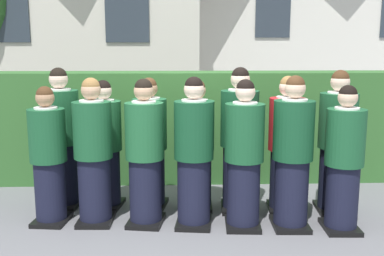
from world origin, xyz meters
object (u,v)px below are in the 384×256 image
student_front_row_3 (194,156)px  student_front_row_6 (344,163)px  student_front_row_1 (93,155)px  student_front_row_2 (145,156)px  student_rear_row_2 (150,147)px  student_front_row_4 (244,158)px  student_front_row_5 (293,157)px  student_rear_row_0 (62,141)px  student_rear_row_3 (197,148)px  student_front_row_0 (49,159)px  student_rear_row_1 (105,148)px  student_rear_row_4 (239,143)px  student_rear_row_6 (337,145)px  student_in_red_blazer (286,148)px

student_front_row_3 → student_front_row_6: size_ratio=1.05×
student_front_row_1 → student_front_row_2: student_front_row_1 is taller
student_front_row_2 → student_rear_row_2: bearing=87.2°
student_rear_row_2 → student_front_row_4: bearing=-32.6°
student_front_row_2 → student_front_row_6: bearing=-6.9°
student_front_row_5 → student_rear_row_0: (-2.65, 0.78, 0.02)m
student_rear_row_3 → student_front_row_0: bearing=-166.4°
student_rear_row_2 → student_rear_row_3: student_rear_row_2 is taller
student_front_row_1 → student_rear_row_1: size_ratio=1.04×
student_rear_row_1 → student_rear_row_4: (1.62, -0.16, 0.08)m
student_front_row_4 → student_rear_row_2: bearing=147.4°
student_rear_row_0 → student_rear_row_1: (0.54, -0.06, -0.07)m
student_front_row_1 → student_rear_row_0: bearing=130.5°
student_front_row_1 → student_front_row_6: student_front_row_1 is taller
student_front_row_4 → student_rear_row_3: (-0.48, 0.61, -0.02)m
student_front_row_5 → student_front_row_6: size_ratio=1.06×
student_front_row_6 → student_rear_row_1: student_front_row_6 is taller
student_rear_row_2 → student_rear_row_3: 0.58m
student_front_row_6 → student_rear_row_6: bearing=78.0°
student_rear_row_0 → student_rear_row_3: student_rear_row_0 is taller
student_rear_row_3 → student_in_red_blazer: size_ratio=0.97×
student_rear_row_1 → student_rear_row_4: 1.63m
student_front_row_2 → student_front_row_4: 1.08m
student_front_row_2 → student_front_row_4: size_ratio=1.00×
student_rear_row_1 → student_rear_row_3: student_rear_row_3 is taller
student_front_row_6 → student_front_row_3: bearing=172.9°
student_rear_row_6 → student_rear_row_0: bearing=174.6°
student_front_row_2 → student_front_row_1: bearing=174.6°
student_front_row_2 → student_rear_row_3: size_ratio=1.03×
student_front_row_1 → student_front_row_2: (0.57, -0.05, -0.00)m
student_front_row_1 → student_rear_row_1: (0.05, 0.50, -0.03)m
student_front_row_1 → student_rear_row_2: (0.60, 0.49, -0.02)m
student_front_row_1 → student_front_row_3: student_front_row_3 is taller
student_rear_row_0 → student_rear_row_3: (1.65, -0.15, -0.07)m
student_rear_row_4 → student_rear_row_3: bearing=171.0°
student_front_row_2 → student_rear_row_4: 1.17m
student_front_row_6 → student_in_red_blazer: bearing=127.4°
student_front_row_4 → student_rear_row_2: size_ratio=1.02×
student_rear_row_4 → student_front_row_0: bearing=-171.5°
student_front_row_1 → student_front_row_5: student_front_row_5 is taller
student_front_row_0 → student_front_row_3: (1.61, -0.13, 0.05)m
student_front_row_5 → student_front_row_3: bearing=174.7°
student_front_row_3 → student_rear_row_3: bearing=83.5°
student_rear_row_4 → student_front_row_6: bearing=-32.5°
student_front_row_5 → student_rear_row_1: size_ratio=1.06×
student_front_row_6 → student_rear_row_1: bearing=162.9°
student_rear_row_4 → student_in_red_blazer: student_rear_row_4 is taller
student_front_row_4 → student_rear_row_4: bearing=87.8°
student_front_row_0 → student_rear_row_6: (3.32, 0.24, 0.08)m
student_rear_row_3 → student_rear_row_0: bearing=174.9°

